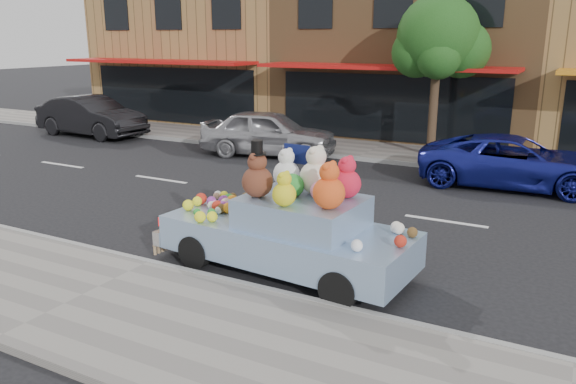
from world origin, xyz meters
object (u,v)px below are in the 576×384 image
Objects in this scene: car_blue at (514,162)px; car_dark at (91,116)px; car_silver at (269,133)px; art_car at (289,226)px; street_tree at (439,44)px.

car_dark is at bearing 84.61° from car_blue.
car_silver is 9.81m from art_car.
art_car is at bearing 157.66° from car_blue.
street_tree is 1.07× the size of car_dark.
art_car reaches higher than car_silver.
street_tree is 1.13× the size of art_car.
art_car is at bearing -160.41° from car_silver.
street_tree is 6.18m from car_silver.
car_silver is (-4.99, -2.20, -2.91)m from street_tree.
art_car reaches higher than car_dark.
car_blue is 16.20m from car_dark.
car_dark is 1.06× the size of art_car.
car_silver is 0.93× the size of car_blue.
street_tree is at bearing 95.58° from art_car.
car_silver is 1.00× the size of art_car.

